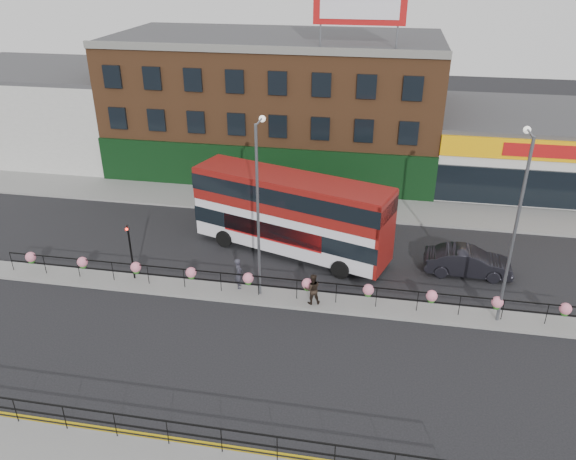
% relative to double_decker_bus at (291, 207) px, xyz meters
% --- Properties ---
extents(ground, '(120.00, 120.00, 0.00)m').
position_rel_double_decker_bus_xyz_m(ground, '(0.19, -5.09, -2.92)').
color(ground, black).
rests_on(ground, ground).
extents(north_pavement, '(60.00, 4.00, 0.15)m').
position_rel_double_decker_bus_xyz_m(north_pavement, '(0.19, 6.91, -2.84)').
color(north_pavement, gray).
rests_on(north_pavement, ground).
extents(median, '(60.00, 1.60, 0.15)m').
position_rel_double_decker_bus_xyz_m(median, '(0.19, -5.09, -2.84)').
color(median, gray).
rests_on(median, ground).
extents(yellow_line_inner, '(60.00, 0.10, 0.01)m').
position_rel_double_decker_bus_xyz_m(yellow_line_inner, '(0.19, -14.79, -2.91)').
color(yellow_line_inner, gold).
rests_on(yellow_line_inner, ground).
extents(yellow_line_outer, '(60.00, 0.10, 0.01)m').
position_rel_double_decker_bus_xyz_m(yellow_line_outer, '(0.19, -14.97, -2.91)').
color(yellow_line_outer, gold).
rests_on(yellow_line_outer, ground).
extents(brick_building, '(25.00, 12.21, 10.30)m').
position_rel_double_decker_bus_xyz_m(brick_building, '(-3.81, 14.87, 2.21)').
color(brick_building, brown).
rests_on(brick_building, ground).
extents(supermarket, '(15.00, 12.25, 5.30)m').
position_rel_double_decker_bus_xyz_m(supermarket, '(16.19, 14.81, -0.27)').
color(supermarket, silver).
rests_on(supermarket, ground).
extents(warehouse_west, '(15.50, 12.00, 7.30)m').
position_rel_double_decker_bus_xyz_m(warehouse_west, '(-24.06, 14.91, 0.73)').
color(warehouse_west, '#B9B8B3').
rests_on(warehouse_west, ground).
extents(billboard, '(6.00, 0.29, 4.40)m').
position_rel_double_decker_bus_xyz_m(billboard, '(2.69, 9.90, 10.27)').
color(billboard, '#A81010').
rests_on(billboard, brick_building).
extents(median_railing, '(30.04, 0.56, 1.23)m').
position_rel_double_decker_bus_xyz_m(median_railing, '(0.19, -5.09, -1.87)').
color(median_railing, black).
rests_on(median_railing, median).
extents(south_railing, '(20.04, 0.05, 1.12)m').
position_rel_double_decker_bus_xyz_m(south_railing, '(-1.81, -15.19, -1.95)').
color(south_railing, black).
rests_on(south_railing, south_pavement).
extents(double_decker_bus, '(12.00, 6.26, 4.75)m').
position_rel_double_decker_bus_xyz_m(double_decker_bus, '(0.00, 0.00, 0.00)').
color(double_decker_bus, silver).
rests_on(double_decker_bus, ground).
extents(car, '(1.78, 4.73, 1.54)m').
position_rel_double_decker_bus_xyz_m(car, '(10.00, -0.76, -2.14)').
color(car, black).
rests_on(car, ground).
extents(pedestrian_a, '(0.84, 0.74, 1.70)m').
position_rel_double_decker_bus_xyz_m(pedestrian_a, '(-1.97, -4.56, -1.91)').
color(pedestrian_a, '#2E2E39').
rests_on(pedestrian_a, median).
extents(pedestrian_b, '(1.15, 1.07, 1.65)m').
position_rel_double_decker_bus_xyz_m(pedestrian_b, '(2.02, -5.34, -1.94)').
color(pedestrian_b, black).
rests_on(pedestrian_b, median).
extents(lamp_column_west, '(0.32, 1.58, 9.02)m').
position_rel_double_decker_bus_xyz_m(lamp_column_west, '(-0.76, -4.71, 2.58)').
color(lamp_column_west, slate).
rests_on(lamp_column_west, median).
extents(lamp_column_east, '(0.33, 1.61, 9.18)m').
position_rel_double_decker_bus_xyz_m(lamp_column_east, '(11.00, -4.92, 2.67)').
color(lamp_column_east, slate).
rests_on(lamp_column_east, median).
extents(traffic_light_median, '(0.15, 0.28, 3.65)m').
position_rel_double_decker_bus_xyz_m(traffic_light_median, '(-7.81, -4.69, -0.45)').
color(traffic_light_median, black).
rests_on(traffic_light_median, median).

